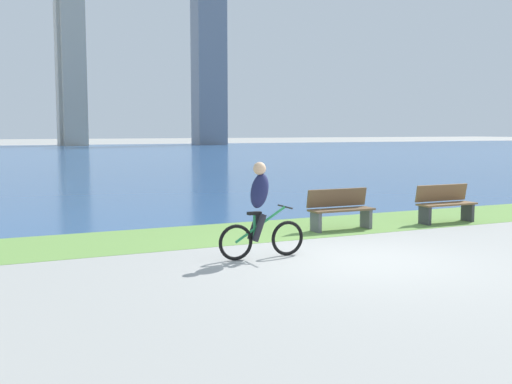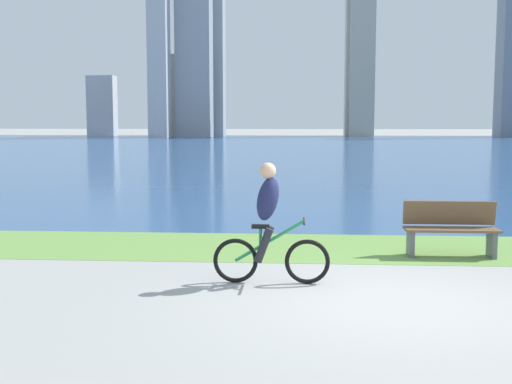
# 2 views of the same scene
# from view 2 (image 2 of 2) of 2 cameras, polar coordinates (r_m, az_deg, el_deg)

# --- Properties ---
(ground_plane) EXTENTS (300.00, 300.00, 0.00)m
(ground_plane) POSITION_cam_2_polar(r_m,az_deg,el_deg) (8.33, 11.08, -9.32)
(ground_plane) COLOR #9E9E99
(grass_strip_bayside) EXTENTS (120.00, 2.63, 0.01)m
(grass_strip_bayside) POSITION_cam_2_polar(r_m,az_deg,el_deg) (11.57, 9.02, -4.83)
(grass_strip_bayside) COLOR #6B9947
(grass_strip_bayside) RESTS_ON ground
(bay_water_surface) EXTENTS (300.00, 80.82, 0.00)m
(bay_water_surface) POSITION_cam_2_polar(r_m,az_deg,el_deg) (53.09, 5.05, 3.89)
(bay_water_surface) COLOR #2D568C
(bay_water_surface) RESTS_ON ground
(cyclist_lead) EXTENTS (1.60, 0.52, 1.65)m
(cyclist_lead) POSITION_cam_2_polar(r_m,az_deg,el_deg) (8.88, 1.12, -2.74)
(cyclist_lead) COLOR black
(cyclist_lead) RESTS_ON ground
(bench_near_path) EXTENTS (1.50, 0.47, 0.90)m
(bench_near_path) POSITION_cam_2_polar(r_m,az_deg,el_deg) (11.17, 16.58, -3.10)
(bench_near_path) COLOR brown
(bench_near_path) RESTS_ON ground
(city_skyline_far_shore) EXTENTS (58.24, 12.03, 24.90)m
(city_skyline_far_shore) POSITION_cam_2_polar(r_m,az_deg,el_deg) (86.91, 4.27, 12.03)
(city_skyline_far_shore) COLOR #B7B7BC
(city_skyline_far_shore) RESTS_ON ground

